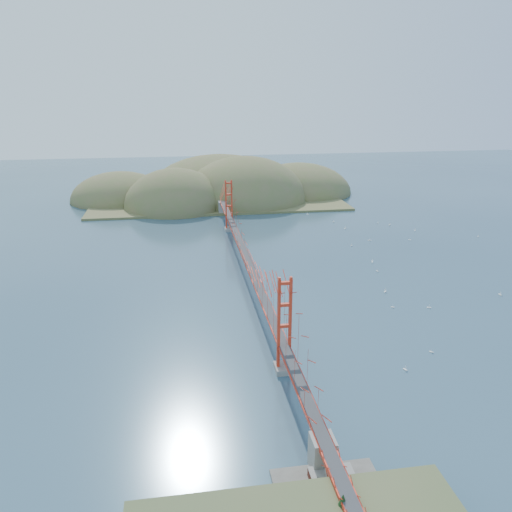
{
  "coord_description": "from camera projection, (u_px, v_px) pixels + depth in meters",
  "views": [
    {
      "loc": [
        -10.98,
        -79.45,
        31.4
      ],
      "look_at": [
        1.48,
        0.0,
        3.92
      ],
      "focal_mm": 35.0,
      "sensor_mm": 36.0,
      "label": 1
    }
  ],
  "objects": [
    {
      "name": "sailboat_16",
      "position": [
        370.0,
        240.0,
        106.66
      ],
      "size": [
        0.65,
        0.6,
        0.73
      ],
      "color": "white",
      "rests_on": "ground"
    },
    {
      "name": "promontory",
      "position": [
        330.0,
        491.0,
        40.66
      ],
      "size": [
        9.0,
        6.0,
        0.24
      ],
      "primitive_type": "cube",
      "color": "#59544C",
      "rests_on": "ground"
    },
    {
      "name": "sailboat_extra_1",
      "position": [
        393.0,
        307.0,
        74.51
      ],
      "size": [
        0.57,
        0.57,
        0.62
      ],
      "color": "white",
      "rests_on": "ground"
    },
    {
      "name": "sailboat_1",
      "position": [
        377.0,
        271.0,
        88.95
      ],
      "size": [
        0.54,
        0.54,
        0.61
      ],
      "color": "white",
      "rests_on": "ground"
    },
    {
      "name": "sailboat_7",
      "position": [
        378.0,
        223.0,
        120.12
      ],
      "size": [
        0.51,
        0.44,
        0.58
      ],
      "color": "white",
      "rests_on": "ground"
    },
    {
      "name": "far_headlands",
      "position": [
        223.0,
        196.0,
        150.42
      ],
      "size": [
        84.0,
        58.0,
        25.0
      ],
      "color": "brown",
      "rests_on": "ground"
    },
    {
      "name": "sailboat_extra_0",
      "position": [
        390.0,
        225.0,
        118.38
      ],
      "size": [
        0.7,
        0.7,
        0.74
      ],
      "color": "white",
      "rests_on": "ground"
    },
    {
      "name": "sailboat_3",
      "position": [
        352.0,
        245.0,
        103.16
      ],
      "size": [
        0.55,
        0.55,
        0.59
      ],
      "color": "white",
      "rests_on": "ground"
    },
    {
      "name": "sailboat_12",
      "position": [
        308.0,
        214.0,
        128.42
      ],
      "size": [
        0.55,
        0.45,
        0.65
      ],
      "color": "white",
      "rests_on": "ground"
    },
    {
      "name": "sailboat_2",
      "position": [
        429.0,
        307.0,
        74.33
      ],
      "size": [
        0.62,
        0.61,
        0.7
      ],
      "color": "white",
      "rests_on": "ground"
    },
    {
      "name": "sailboat_6",
      "position": [
        431.0,
        351.0,
        61.96
      ],
      "size": [
        0.58,
        0.58,
        0.61
      ],
      "color": "white",
      "rests_on": "ground"
    },
    {
      "name": "sailboat_17",
      "position": [
        410.0,
        239.0,
        107.12
      ],
      "size": [
        0.56,
        0.56,
        0.62
      ],
      "color": "white",
      "rests_on": "ground"
    },
    {
      "name": "sailboat_14",
      "position": [
        385.0,
        291.0,
        80.07
      ],
      "size": [
        0.71,
        0.71,
        0.74
      ],
      "color": "white",
      "rests_on": "ground"
    },
    {
      "name": "sailboat_5",
      "position": [
        500.0,
        294.0,
        78.95
      ],
      "size": [
        0.53,
        0.63,
        0.72
      ],
      "color": "white",
      "rests_on": "ground"
    },
    {
      "name": "sailboat_8",
      "position": [
        345.0,
        228.0,
        115.48
      ],
      "size": [
        0.64,
        0.63,
        0.72
      ],
      "color": "white",
      "rests_on": "ground"
    },
    {
      "name": "approach_viaduct",
      "position": [
        345.0,
        500.0,
        36.69
      ],
      "size": [
        1.4,
        12.0,
        3.38
      ],
      "color": "#B42514",
      "rests_on": "ground"
    },
    {
      "name": "sailboat_0",
      "position": [
        372.0,
        262.0,
        93.58
      ],
      "size": [
        0.63,
        0.66,
        0.74
      ],
      "color": "white",
      "rests_on": "ground"
    },
    {
      "name": "sailboat_4",
      "position": [
        415.0,
        230.0,
        113.89
      ],
      "size": [
        0.67,
        0.67,
        0.71
      ],
      "color": "white",
      "rests_on": "ground"
    },
    {
      "name": "bridge",
      "position": [
        247.0,
        239.0,
        83.95
      ],
      "size": [
        2.2,
        94.4,
        12.0
      ],
      "color": "gray",
      "rests_on": "ground"
    },
    {
      "name": "sailboat_15",
      "position": [
        334.0,
        221.0,
        121.27
      ],
      "size": [
        0.61,
        0.61,
        0.66
      ],
      "color": "white",
      "rests_on": "ground"
    },
    {
      "name": "sailboat_10",
      "position": [
        405.0,
        369.0,
        58.08
      ],
      "size": [
        0.59,
        0.61,
        0.68
      ],
      "color": "white",
      "rests_on": "ground"
    },
    {
      "name": "sailboat_9",
      "position": [
        478.0,
        236.0,
        109.28
      ],
      "size": [
        0.53,
        0.53,
        0.56
      ],
      "color": "white",
      "rests_on": "ground"
    },
    {
      "name": "fort",
      "position": [
        333.0,
        478.0,
        41.2
      ],
      "size": [
        3.7,
        2.3,
        1.75
      ],
      "color": "maroon",
      "rests_on": "ground"
    },
    {
      "name": "ground",
      "position": [
        248.0,
        278.0,
        86.04
      ],
      "size": [
        320.0,
        320.0,
        0.0
      ],
      "primitive_type": "plane",
      "color": "#2D495B",
      "rests_on": "ground"
    }
  ]
}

